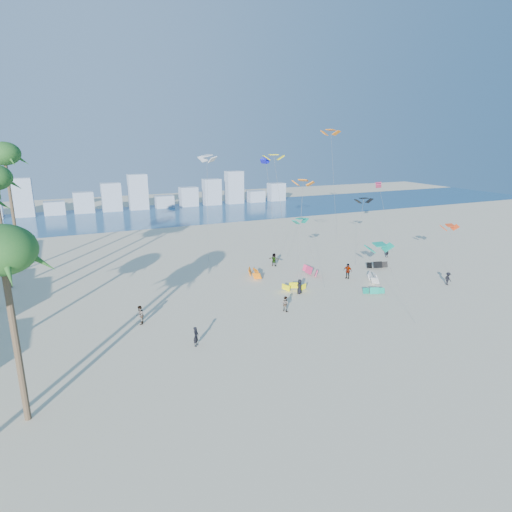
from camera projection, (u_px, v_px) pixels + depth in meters
name	position (u px, v px, depth m)	size (l,w,h in m)	color
ground	(307.00, 370.00, 32.14)	(220.00, 220.00, 0.00)	beige
ocean	(140.00, 216.00, 95.56)	(220.00, 220.00, 0.00)	navy
kitesurfer_near	(196.00, 336.00, 35.74)	(0.61, 0.40, 1.67)	black
kitesurfer_mid	(285.00, 304.00, 42.97)	(0.75, 0.59, 1.55)	gray
kitesurfers_far	(310.00, 274.00, 51.91)	(37.51, 16.61, 1.90)	black
grounded_kites	(326.00, 276.00, 52.73)	(18.12, 13.67, 0.99)	#FFF40D
flying_kites	(316.00, 172.00, 59.10)	(30.83, 37.78, 18.64)	#0B8E70
distant_skyline	(127.00, 197.00, 103.09)	(85.00, 3.00, 8.40)	#9EADBF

